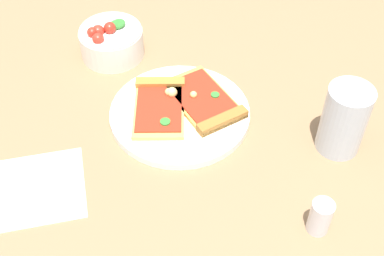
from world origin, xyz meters
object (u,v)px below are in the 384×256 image
pizza_slice_near (160,103)px  pizza_slice_far (205,102)px  plate (178,114)px  soda_glass (343,122)px  pepper_shaker (321,215)px  paper_napkin (36,189)px  salad_bowl (111,41)px

pizza_slice_near → pizza_slice_far: pizza_slice_near is taller
plate → soda_glass: (-0.08, -0.27, 0.05)m
plate → pizza_slice_far: (0.01, -0.05, 0.01)m
pizza_slice_far → pepper_shaker: (-0.25, -0.15, 0.02)m
plate → paper_napkin: size_ratio=1.64×
pepper_shaker → soda_glass: bearing=-22.2°
pizza_slice_far → pizza_slice_near: bearing=90.0°
plate → pizza_slice_near: size_ratio=1.71×
plate → pizza_slice_far: 0.05m
pizza_slice_far → paper_napkin: pizza_slice_far is taller
pizza_slice_far → salad_bowl: bearing=46.7°
pepper_shaker → salad_bowl: bearing=38.1°
soda_glass → paper_napkin: (-0.08, 0.49, -0.05)m
pizza_slice_near → pepper_shaker: pepper_shaker is taller
pizza_slice_far → paper_napkin: bearing=121.5°
pizza_slice_far → salad_bowl: (0.17, 0.18, 0.01)m
plate → soda_glass: 0.28m
salad_bowl → plate: bearing=-144.4°
pizza_slice_far → salad_bowl: salad_bowl is taller
plate → pepper_shaker: pepper_shaker is taller
pizza_slice_near → paper_napkin: bearing=130.8°
pizza_slice_near → plate: bearing=-113.1°
plate → soda_glass: size_ratio=2.01×
pizza_slice_near → pepper_shaker: 0.34m
pizza_slice_near → soda_glass: size_ratio=1.17×
pizza_slice_far → pepper_shaker: bearing=-149.0°
plate → pizza_slice_near: bearing=66.9°
plate → paper_napkin: 0.27m
pizza_slice_far → paper_napkin: (-0.17, 0.27, -0.02)m
pizza_slice_far → soda_glass: 0.24m
pizza_slice_far → soda_glass: bearing=-112.8°
pepper_shaker → pizza_slice_near: bearing=42.6°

